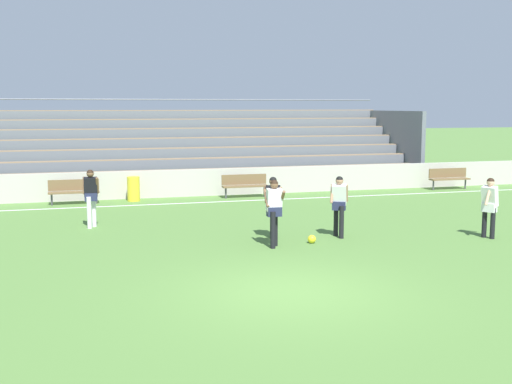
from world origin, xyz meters
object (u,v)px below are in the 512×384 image
object	(u,v)px
soccer_ball	(312,239)
bench_far_right	(449,177)
trash_bin	(134,189)
player_dark_challenging	(273,202)
player_dark_wide_left	(91,193)
player_white_dropping_back	(490,202)
player_white_on_ball	(274,207)
player_white_pressing_high	(339,201)
bleacher_stand	(141,147)
bench_near_wall_gap	(74,189)
bench_near_bin	(245,184)

from	to	relation	value
soccer_ball	bench_far_right	bearing A→B (deg)	42.00
trash_bin	soccer_ball	xyz separation A→B (m)	(3.87, -8.74, -0.35)
trash_bin	player_dark_challenging	xyz separation A→B (m)	(3.07, -7.85, 0.53)
bench_far_right	trash_bin	size ratio (longest dim) A/B	1.94
bench_far_right	player_dark_wide_left	bearing A→B (deg)	-162.30
player_white_dropping_back	bench_far_right	bearing A→B (deg)	63.27
player_white_on_ball	soccer_ball	bearing A→B (deg)	8.75
trash_bin	player_white_dropping_back	distance (m)	12.84
trash_bin	player_white_pressing_high	xyz separation A→B (m)	(4.85, -8.20, 0.54)
bleacher_stand	player_white_dropping_back	bearing A→B (deg)	-60.66
bleacher_stand	player_white_pressing_high	world-z (taller)	bleacher_stand
bench_near_wall_gap	player_white_dropping_back	size ratio (longest dim) A/B	1.09
player_dark_challenging	soccer_ball	xyz separation A→B (m)	(0.79, -0.88, -0.89)
trash_bin	player_dark_challenging	distance (m)	8.45
player_white_pressing_high	bench_near_bin	bearing A→B (deg)	94.06
trash_bin	player_white_on_ball	distance (m)	9.35
bench_near_bin	player_dark_wide_left	world-z (taller)	player_dark_wide_left
trash_bin	player_white_dropping_back	xyz separation A→B (m)	(8.71, -9.41, 0.51)
player_dark_challenging	soccer_ball	distance (m)	1.48
player_white_dropping_back	soccer_ball	world-z (taller)	player_white_dropping_back
player_white_pressing_high	player_dark_challenging	bearing A→B (deg)	168.92
player_white_pressing_high	soccer_ball	xyz separation A→B (m)	(-0.98, -0.54, -0.89)
bench_near_bin	trash_bin	size ratio (longest dim) A/B	1.94
player_dark_wide_left	player_white_pressing_high	bearing A→B (deg)	-26.47
player_white_on_ball	player_dark_wide_left	xyz separation A→B (m)	(-4.41, 3.93, -0.00)
bench_near_wall_gap	player_white_pressing_high	size ratio (longest dim) A/B	1.07
bench_near_wall_gap	trash_bin	xyz separation A→B (m)	(2.16, 0.20, -0.08)
player_dark_challenging	player_white_pressing_high	distance (m)	1.81
player_dark_wide_left	player_white_pressing_high	world-z (taller)	player_dark_wide_left
bench_near_bin	player_white_on_ball	bearing A→B (deg)	-99.76
bleacher_stand	player_dark_challenging	distance (m)	12.82
bench_near_bin	soccer_ball	size ratio (longest dim) A/B	8.18
player_white_pressing_high	soccer_ball	size ratio (longest dim) A/B	7.63
player_white_on_ball	soccer_ball	distance (m)	1.43
player_white_dropping_back	soccer_ball	size ratio (longest dim) A/B	7.49
bench_near_bin	player_dark_wide_left	bearing A→B (deg)	-141.01
bleacher_stand	player_white_on_ball	distance (m)	13.81
bench_far_right	player_white_on_ball	xyz separation A→B (m)	(-10.57, -8.71, 0.49)
bench_near_wall_gap	soccer_ball	bearing A→B (deg)	-54.81
bleacher_stand	player_dark_wide_left	bearing A→B (deg)	-103.82
player_dark_challenging	player_white_pressing_high	xyz separation A→B (m)	(1.77, -0.35, 0.00)
player_white_dropping_back	soccer_ball	xyz separation A→B (m)	(-4.85, 0.67, -0.87)
bench_near_bin	trash_bin	bearing A→B (deg)	177.37
bench_near_wall_gap	trash_bin	size ratio (longest dim) A/B	1.94
bleacher_stand	player_white_on_ball	size ratio (longest dim) A/B	14.65
bench_near_wall_gap	player_white_pressing_high	world-z (taller)	player_white_pressing_high
player_dark_challenging	bench_near_wall_gap	bearing A→B (deg)	124.34
soccer_ball	bench_near_wall_gap	bearing A→B (deg)	125.19
bleacher_stand	player_white_dropping_back	distance (m)	16.25
bleacher_stand	player_dark_wide_left	size ratio (longest dim) A/B	14.67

